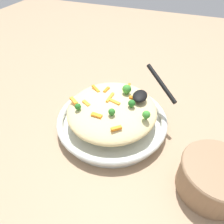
% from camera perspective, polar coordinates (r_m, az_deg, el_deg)
% --- Properties ---
extents(ground_plane, '(2.40, 2.40, 0.00)m').
position_cam_1_polar(ground_plane, '(0.63, -0.00, -3.95)').
color(ground_plane, '#9E7F60').
extents(serving_bowl, '(0.32, 0.32, 0.04)m').
position_cam_1_polar(serving_bowl, '(0.62, -0.00, -2.46)').
color(serving_bowl, silver).
rests_on(serving_bowl, ground_plane).
extents(pasta_mound, '(0.26, 0.25, 0.06)m').
position_cam_1_polar(pasta_mound, '(0.59, -0.00, 0.62)').
color(pasta_mound, '#DBC689').
rests_on(pasta_mound, serving_bowl).
extents(carrot_piece_0, '(0.02, 0.03, 0.01)m').
position_cam_1_polar(carrot_piece_0, '(0.50, 1.20, -4.54)').
color(carrot_piece_0, orange).
rests_on(carrot_piece_0, pasta_mound).
extents(carrot_piece_1, '(0.02, 0.04, 0.01)m').
position_cam_1_polar(carrot_piece_1, '(0.56, 0.33, 2.60)').
color(carrot_piece_1, orange).
rests_on(carrot_piece_1, pasta_mound).
extents(carrot_piece_2, '(0.02, 0.03, 0.01)m').
position_cam_1_polar(carrot_piece_2, '(0.57, -7.11, 2.40)').
color(carrot_piece_2, orange).
rests_on(carrot_piece_2, pasta_mound).
extents(carrot_piece_3, '(0.01, 0.03, 0.01)m').
position_cam_1_polar(carrot_piece_3, '(0.53, -4.27, -0.93)').
color(carrot_piece_3, orange).
rests_on(carrot_piece_3, pasta_mound).
extents(carrot_piece_4, '(0.03, 0.04, 0.01)m').
position_cam_1_polar(carrot_piece_4, '(0.62, -4.51, 6.36)').
color(carrot_piece_4, orange).
rests_on(carrot_piece_4, pasta_mound).
extents(carrot_piece_5, '(0.04, 0.01, 0.01)m').
position_cam_1_polar(carrot_piece_5, '(0.58, -0.54, 4.03)').
color(carrot_piece_5, orange).
rests_on(carrot_piece_5, pasta_mound).
extents(carrot_piece_6, '(0.01, 0.04, 0.01)m').
position_cam_1_polar(carrot_piece_6, '(0.58, 6.55, 3.79)').
color(carrot_piece_6, orange).
rests_on(carrot_piece_6, pasta_mound).
extents(carrot_piece_7, '(0.03, 0.01, 0.01)m').
position_cam_1_polar(carrot_piece_7, '(0.61, -1.55, 6.13)').
color(carrot_piece_7, orange).
rests_on(carrot_piece_7, pasta_mound).
extents(carrot_piece_8, '(0.04, 0.01, 0.01)m').
position_cam_1_polar(carrot_piece_8, '(0.63, 4.48, 6.82)').
color(carrot_piece_8, orange).
rests_on(carrot_piece_8, pasta_mound).
extents(carrot_piece_9, '(0.03, 0.03, 0.01)m').
position_cam_1_polar(carrot_piece_9, '(0.59, -10.55, 3.09)').
color(carrot_piece_9, orange).
rests_on(carrot_piece_9, pasta_mound).
extents(broccoli_floret_0, '(0.02, 0.02, 0.02)m').
position_cam_1_polar(broccoli_floret_0, '(0.55, 5.47, 2.42)').
color(broccoli_floret_0, '#205B1C').
rests_on(broccoli_floret_0, pasta_mound).
extents(broccoli_floret_1, '(0.02, 0.02, 0.02)m').
position_cam_1_polar(broccoli_floret_1, '(0.52, -0.08, 0.04)').
color(broccoli_floret_1, '#296820').
rests_on(broccoli_floret_1, pasta_mound).
extents(broccoli_floret_2, '(0.03, 0.03, 0.03)m').
position_cam_1_polar(broccoli_floret_2, '(0.59, 4.10, 6.30)').
color(broccoli_floret_2, '#377928').
rests_on(broccoli_floret_2, pasta_mound).
extents(broccoli_floret_3, '(0.02, 0.02, 0.02)m').
position_cam_1_polar(broccoli_floret_3, '(0.55, -9.40, 1.46)').
color(broccoli_floret_3, '#205B1C').
rests_on(broccoli_floret_3, pasta_mound).
extents(broccoli_floret_4, '(0.02, 0.02, 0.02)m').
position_cam_1_polar(broccoli_floret_4, '(0.52, 9.45, -0.76)').
color(broccoli_floret_4, '#377928').
rests_on(broccoli_floret_4, pasta_mound).
extents(serving_spoon, '(0.13, 0.12, 0.06)m').
position_cam_1_polar(serving_spoon, '(0.58, 9.69, 5.58)').
color(serving_spoon, black).
rests_on(serving_spoon, pasta_mound).
extents(companion_bowl, '(0.16, 0.16, 0.09)m').
position_cam_1_polar(companion_bowl, '(0.52, 26.39, -15.69)').
color(companion_bowl, '#8C6B4C').
rests_on(companion_bowl, ground_plane).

